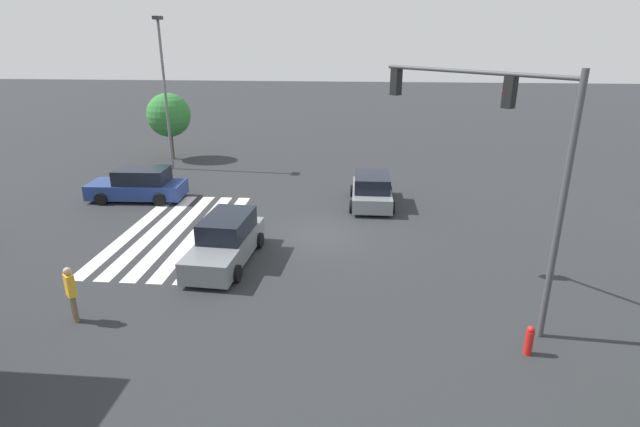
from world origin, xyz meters
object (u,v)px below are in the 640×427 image
street_light_pole_b (164,82)px  car_5 (139,185)px  car_3 (226,241)px  car_2 (372,190)px  fire_hydrant (529,340)px  pedestrian (71,291)px  traffic_signal_mast (507,145)px  tree_corner_a (169,115)px

street_light_pole_b → car_5: bearing=5.3°
car_3 → street_light_pole_b: street_light_pole_b is taller
car_2 → car_3: size_ratio=0.85×
car_5 → fire_hydrant: car_5 is taller
pedestrian → car_5: bearing=57.5°
traffic_signal_mast → tree_corner_a: traffic_signal_mast is taller
street_light_pole_b → car_3: bearing=28.2°
car_2 → street_light_pole_b: 14.70m
traffic_signal_mast → pedestrian: traffic_signal_mast is taller
car_2 → tree_corner_a: (-8.66, -13.55, 2.25)m
traffic_signal_mast → car_3: traffic_signal_mast is taller
pedestrian → street_light_pole_b: size_ratio=0.19×
street_light_pole_b → car_2: bearing=64.3°
car_2 → tree_corner_a: 16.24m
car_2 → fire_hydrant: 12.86m
pedestrian → tree_corner_a: size_ratio=0.40×
car_5 → pedestrian: 11.89m
traffic_signal_mast → car_2: 11.51m
traffic_signal_mast → car_5: traffic_signal_mast is taller
traffic_signal_mast → car_2: size_ratio=1.75×
car_5 → fire_hydrant: bearing=140.7°
car_2 → car_5: size_ratio=0.86×
pedestrian → street_light_pole_b: bearing=54.2°
car_5 → tree_corner_a: size_ratio=1.10×
car_2 → pedestrian: bearing=141.9°
car_3 → tree_corner_a: tree_corner_a is taller
car_5 → pedestrian: pedestrian is taller
street_light_pole_b → tree_corner_a: (-2.61, -0.97, -2.38)m
car_2 → street_light_pole_b: size_ratio=0.46×
car_3 → tree_corner_a: size_ratio=1.11×
car_2 → car_5: (0.18, -12.00, 0.02)m
car_5 → street_light_pole_b: size_ratio=0.54×
pedestrian → fire_hydrant: 13.04m
tree_corner_a → fire_hydrant: size_ratio=5.18×
traffic_signal_mast → tree_corner_a: 25.36m
fire_hydrant → tree_corner_a: bearing=-139.8°
traffic_signal_mast → street_light_pole_b: size_ratio=0.81×
traffic_signal_mast → fire_hydrant: 5.31m
traffic_signal_mast → car_2: (-10.03, -3.44, -4.49)m
fire_hydrant → car_2: bearing=-161.6°
car_5 → fire_hydrant: size_ratio=5.70×
traffic_signal_mast → fire_hydrant: traffic_signal_mast is taller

